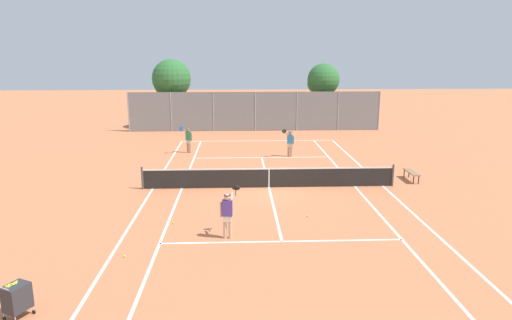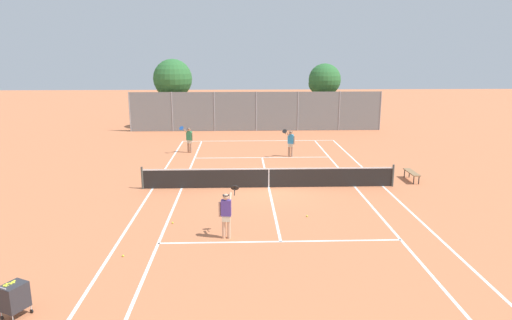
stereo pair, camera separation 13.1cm
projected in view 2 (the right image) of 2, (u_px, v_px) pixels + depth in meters
ground_plane at (269, 188)px, 21.69m from camera, size 120.00×120.00×0.00m
court_line_markings at (269, 187)px, 21.69m from camera, size 11.10×23.90×0.01m
tennis_net at (269, 177)px, 21.58m from camera, size 12.00×0.10×1.07m
ball_cart at (14, 296)px, 10.95m from camera, size 0.70×0.76×0.96m
player_near_side at (226, 213)px, 15.57m from camera, size 0.71×0.72×1.77m
player_far_left at (189, 138)px, 29.10m from camera, size 0.84×0.69×1.77m
player_far_right at (291, 142)px, 27.96m from camera, size 0.83×0.69×1.77m
loose_tennis_ball_0 at (173, 223)px, 17.10m from camera, size 0.07×0.07×0.07m
loose_tennis_ball_1 at (185, 171)px, 24.63m from camera, size 0.07×0.07×0.07m
loose_tennis_ball_2 at (307, 216)px, 17.79m from camera, size 0.07×0.07×0.07m
loose_tennis_ball_3 at (293, 146)px, 31.18m from camera, size 0.07×0.07×0.07m
loose_tennis_ball_4 at (123, 256)px, 14.30m from camera, size 0.07×0.07×0.07m
courtside_bench at (412, 173)px, 22.76m from camera, size 0.36×1.50×0.47m
back_fence at (256, 111)px, 37.22m from camera, size 20.59×0.08×3.21m
tree_behind_left at (172, 80)px, 38.20m from camera, size 3.24×3.24×5.79m
tree_behind_right at (323, 81)px, 38.72m from camera, size 2.73×2.73×5.40m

